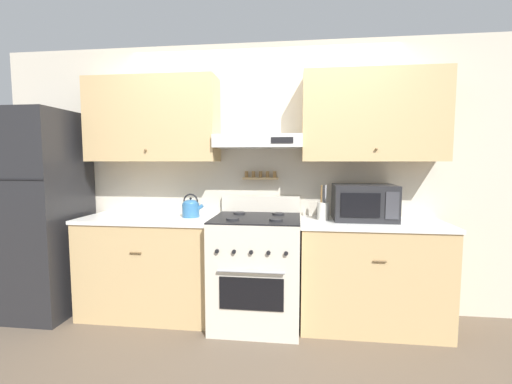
{
  "coord_description": "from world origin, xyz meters",
  "views": [
    {
      "loc": [
        0.36,
        -2.68,
        1.45
      ],
      "look_at": [
        -0.01,
        0.25,
        1.17
      ],
      "focal_mm": 24.0,
      "sensor_mm": 36.0,
      "label": 1
    }
  ],
  "objects_px": {
    "tea_kettle": "(191,208)",
    "refrigerator": "(38,213)",
    "microwave": "(364,203)",
    "stove_range": "(257,270)",
    "utensil_crock": "(323,210)"
  },
  "relations": [
    {
      "from": "tea_kettle",
      "to": "utensil_crock",
      "type": "distance_m",
      "value": 1.21
    },
    {
      "from": "refrigerator",
      "to": "utensil_crock",
      "type": "relative_size",
      "value": 6.16
    },
    {
      "from": "refrigerator",
      "to": "utensil_crock",
      "type": "distance_m",
      "value": 2.67
    },
    {
      "from": "utensil_crock",
      "to": "stove_range",
      "type": "bearing_deg",
      "value": -169.4
    },
    {
      "from": "tea_kettle",
      "to": "microwave",
      "type": "distance_m",
      "value": 1.56
    },
    {
      "from": "tea_kettle",
      "to": "microwave",
      "type": "height_order",
      "value": "microwave"
    },
    {
      "from": "refrigerator",
      "to": "microwave",
      "type": "bearing_deg",
      "value": 2.7
    },
    {
      "from": "stove_range",
      "to": "microwave",
      "type": "xyz_separation_m",
      "value": [
        0.93,
        0.13,
        0.6
      ]
    },
    {
      "from": "refrigerator",
      "to": "tea_kettle",
      "type": "distance_m",
      "value": 1.46
    },
    {
      "from": "utensil_crock",
      "to": "tea_kettle",
      "type": "bearing_deg",
      "value": -180.0
    },
    {
      "from": "stove_range",
      "to": "tea_kettle",
      "type": "distance_m",
      "value": 0.83
    },
    {
      "from": "refrigerator",
      "to": "microwave",
      "type": "xyz_separation_m",
      "value": [
        3.02,
        0.14,
        0.13
      ]
    },
    {
      "from": "stove_range",
      "to": "tea_kettle",
      "type": "relative_size",
      "value": 5.07
    },
    {
      "from": "tea_kettle",
      "to": "refrigerator",
      "type": "bearing_deg",
      "value": -175.12
    },
    {
      "from": "refrigerator",
      "to": "stove_range",
      "type": "bearing_deg",
      "value": 0.43
    }
  ]
}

